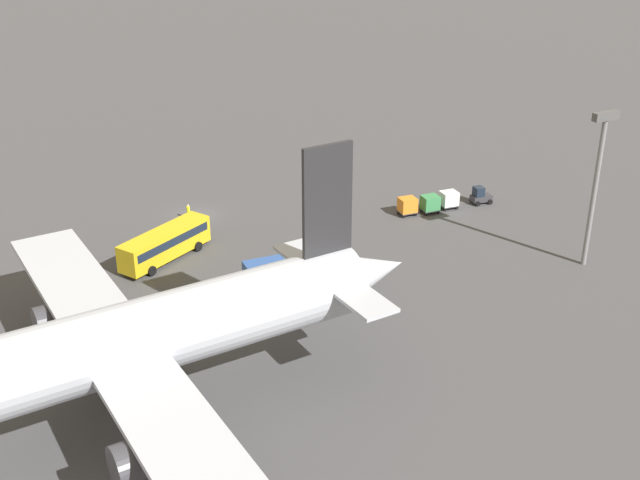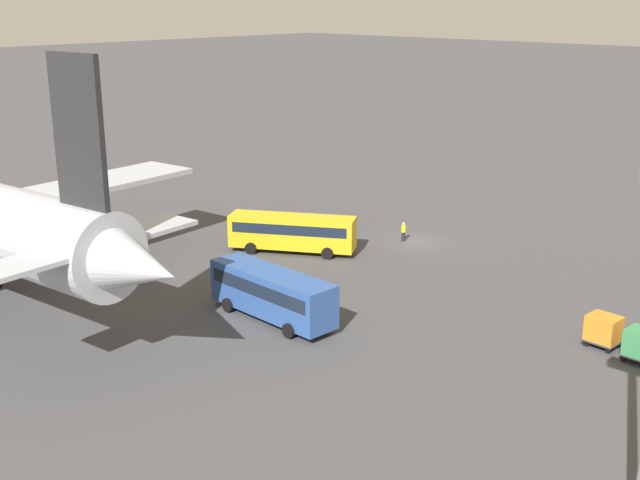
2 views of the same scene
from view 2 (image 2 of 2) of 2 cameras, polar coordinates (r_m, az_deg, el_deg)
name	(u,v)px [view 2 (image 2 of 2)]	position (r m, az deg, el deg)	size (l,w,h in m)	color
ground_plane	(415,242)	(72.36, 6.75, -0.13)	(600.00, 600.00, 0.00)	#424244
shuttle_bus_near	(292,231)	(68.54, -1.99, 0.68)	(10.56, 7.68, 3.18)	gold
shuttle_bus_far	(272,291)	(54.36, -3.43, -3.65)	(10.24, 3.37, 3.38)	#2D5199
worker_person	(403,232)	(72.19, 5.95, 0.58)	(0.38, 0.38, 1.74)	#1E1E2D
cargo_cart_orange	(603,329)	(53.38, 19.51, -6.00)	(2.09, 1.80, 2.06)	#38383D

